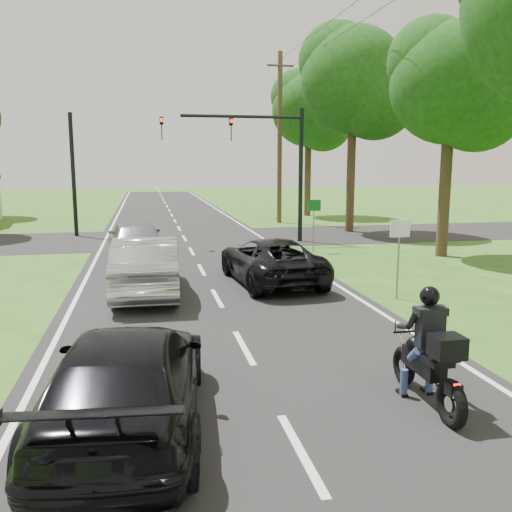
# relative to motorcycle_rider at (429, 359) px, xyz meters

# --- Properties ---
(ground) EXTENTS (140.00, 140.00, 0.00)m
(ground) POSITION_rel_motorcycle_rider_xyz_m (-2.24, 3.07, -0.72)
(ground) COLOR #2D5518
(ground) RESTS_ON ground
(road) EXTENTS (8.00, 100.00, 0.01)m
(road) POSITION_rel_motorcycle_rider_xyz_m (-2.24, 13.07, -0.72)
(road) COLOR black
(road) RESTS_ON ground
(cross_road) EXTENTS (60.00, 7.00, 0.01)m
(cross_road) POSITION_rel_motorcycle_rider_xyz_m (-2.24, 19.07, -0.72)
(cross_road) COLOR black
(cross_road) RESTS_ON ground
(motorcycle_rider) EXTENTS (0.60, 2.13, 1.83)m
(motorcycle_rider) POSITION_rel_motorcycle_rider_xyz_m (0.00, 0.00, 0.00)
(motorcycle_rider) COLOR black
(motorcycle_rider) RESTS_ON ground
(dark_suv) EXTENTS (2.66, 5.06, 1.36)m
(dark_suv) POSITION_rel_motorcycle_rider_xyz_m (-0.38, 8.72, -0.03)
(dark_suv) COLOR black
(dark_suv) RESTS_ON road
(silver_sedan) EXTENTS (1.82, 4.89, 1.60)m
(silver_sedan) POSITION_rel_motorcycle_rider_xyz_m (-4.07, 7.94, 0.09)
(silver_sedan) COLOR #ADACB1
(silver_sedan) RESTS_ON road
(silver_suv) EXTENTS (2.21, 4.81, 1.60)m
(silver_suv) POSITION_rel_motorcycle_rider_xyz_m (-4.43, 13.21, 0.09)
(silver_suv) COLOR #95969C
(silver_suv) RESTS_ON road
(dark_car_behind) EXTENTS (2.48, 5.07, 1.42)m
(dark_car_behind) POSITION_rel_motorcycle_rider_xyz_m (-4.36, 0.13, 0.00)
(dark_car_behind) COLOR black
(dark_car_behind) RESTS_ON road
(traffic_signal) EXTENTS (6.38, 0.44, 6.00)m
(traffic_signal) POSITION_rel_motorcycle_rider_xyz_m (1.10, 17.07, 3.42)
(traffic_signal) COLOR black
(traffic_signal) RESTS_ON ground
(signal_pole_far) EXTENTS (0.20, 0.20, 6.00)m
(signal_pole_far) POSITION_rel_motorcycle_rider_xyz_m (-7.44, 21.07, 2.28)
(signal_pole_far) COLOR black
(signal_pole_far) RESTS_ON ground
(utility_pole_far) EXTENTS (1.60, 0.28, 10.00)m
(utility_pole_far) POSITION_rel_motorcycle_rider_xyz_m (3.96, 25.07, 4.36)
(utility_pole_far) COLOR #4F3B23
(utility_pole_far) RESTS_ON ground
(sign_white) EXTENTS (0.55, 0.07, 2.12)m
(sign_white) POSITION_rel_motorcycle_rider_xyz_m (2.46, 6.05, 0.88)
(sign_white) COLOR slate
(sign_white) RESTS_ON ground
(sign_green) EXTENTS (0.55, 0.07, 2.12)m
(sign_green) POSITION_rel_motorcycle_rider_xyz_m (2.66, 14.05, 0.88)
(sign_green) COLOR slate
(sign_green) RESTS_ON ground
(tree_row_c) EXTENTS (4.80, 4.65, 8.76)m
(tree_row_c) POSITION_rel_motorcycle_rider_xyz_m (7.51, 11.87, 5.51)
(tree_row_c) COLOR #332316
(tree_row_c) RESTS_ON ground
(tree_row_d) EXTENTS (5.76, 5.58, 10.45)m
(tree_row_d) POSITION_rel_motorcycle_rider_xyz_m (6.87, 19.83, 6.71)
(tree_row_d) COLOR #332316
(tree_row_d) RESTS_ON ground
(tree_row_e) EXTENTS (5.28, 5.12, 9.61)m
(tree_row_e) POSITION_rel_motorcycle_rider_xyz_m (7.24, 28.85, 6.11)
(tree_row_e) COLOR #332316
(tree_row_e) RESTS_ON ground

